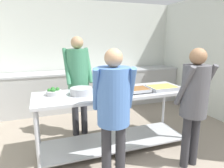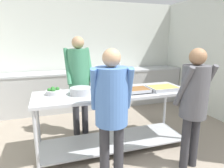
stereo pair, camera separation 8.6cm
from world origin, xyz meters
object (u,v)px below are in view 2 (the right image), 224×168
object	(u,v)px
broccoli_bowl	(54,92)
cook_behind_counter	(79,76)
plate_stack	(107,90)
water_bottle	(119,65)
guest_serving_left	(194,97)
sauce_pan	(81,91)
guest_serving_right	(112,103)
serving_tray_roast	(134,91)
serving_tray_vegetables	(163,88)

from	to	relation	value
broccoli_bowl	cook_behind_counter	size ratio (longest dim) A/B	0.13
plate_stack	water_bottle	bearing A→B (deg)	65.38
plate_stack	guest_serving_left	size ratio (longest dim) A/B	0.15
broccoli_bowl	sauce_pan	xyz separation A→B (m)	(0.38, -0.12, 0.01)
plate_stack	sauce_pan	bearing A→B (deg)	173.86
guest_serving_left	guest_serving_right	xyz separation A→B (m)	(-1.07, 0.11, -0.01)
broccoli_bowl	guest_serving_right	xyz separation A→B (m)	(0.62, -0.80, 0.02)
guest_serving_right	broccoli_bowl	bearing A→B (deg)	127.72
cook_behind_counter	sauce_pan	bearing A→B (deg)	-96.73
broccoli_bowl	water_bottle	xyz separation A→B (m)	(1.74, 1.99, 0.07)
plate_stack	cook_behind_counter	bearing A→B (deg)	114.63
guest_serving_left	cook_behind_counter	size ratio (longest dim) A/B	0.92
water_bottle	broccoli_bowl	bearing A→B (deg)	-131.26
cook_behind_counter	guest_serving_left	bearing A→B (deg)	-49.19
serving_tray_roast	cook_behind_counter	xyz separation A→B (m)	(-0.70, 0.77, 0.13)
serving_tray_roast	water_bottle	xyz separation A→B (m)	(0.59, 2.24, 0.08)
guest_serving_left	guest_serving_right	size ratio (longest dim) A/B	1.00
broccoli_bowl	guest_serving_left	size ratio (longest dim) A/B	0.14
guest_serving_left	cook_behind_counter	world-z (taller)	cook_behind_counter
plate_stack	guest_serving_right	distance (m)	0.66
serving_tray_roast	sauce_pan	bearing A→B (deg)	170.06
serving_tray_vegetables	guest_serving_left	bearing A→B (deg)	-85.73
broccoli_bowl	guest_serving_right	size ratio (longest dim) A/B	0.14
plate_stack	cook_behind_counter	world-z (taller)	cook_behind_counter
serving_tray_vegetables	water_bottle	bearing A→B (deg)	87.34
broccoli_bowl	cook_behind_counter	xyz separation A→B (m)	(0.45, 0.52, 0.12)
guest_serving_right	water_bottle	distance (m)	3.00
plate_stack	cook_behind_counter	size ratio (longest dim) A/B	0.14
sauce_pan	guest_serving_right	world-z (taller)	guest_serving_right
serving_tray_roast	cook_behind_counter	world-z (taller)	cook_behind_counter
serving_tray_vegetables	guest_serving_right	world-z (taller)	guest_serving_right
sauce_pan	serving_tray_vegetables	world-z (taller)	sauce_pan
sauce_pan	serving_tray_roast	bearing A→B (deg)	-9.94
plate_stack	serving_tray_roast	world-z (taller)	plate_stack
guest_serving_left	water_bottle	distance (m)	2.90
plate_stack	water_bottle	distance (m)	2.36
cook_behind_counter	guest_serving_right	bearing A→B (deg)	-82.81
guest_serving_right	serving_tray_roast	bearing A→B (deg)	45.87
serving_tray_vegetables	cook_behind_counter	distance (m)	1.43
broccoli_bowl	cook_behind_counter	world-z (taller)	cook_behind_counter
serving_tray_roast	cook_behind_counter	distance (m)	1.05
serving_tray_vegetables	guest_serving_left	world-z (taller)	guest_serving_left
cook_behind_counter	water_bottle	distance (m)	1.96
serving_tray_roast	serving_tray_vegetables	xyz separation A→B (m)	(0.49, -0.01, 0.00)
sauce_pan	serving_tray_vegetables	size ratio (longest dim) A/B	1.05
broccoli_bowl	serving_tray_roast	xyz separation A→B (m)	(1.15, -0.25, -0.02)
broccoli_bowl	serving_tray_roast	size ratio (longest dim) A/B	0.48
broccoli_bowl	sauce_pan	world-z (taller)	broccoli_bowl
sauce_pan	serving_tray_vegetables	xyz separation A→B (m)	(1.26, -0.15, -0.03)
guest_serving_right	plate_stack	bearing A→B (deg)	77.50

